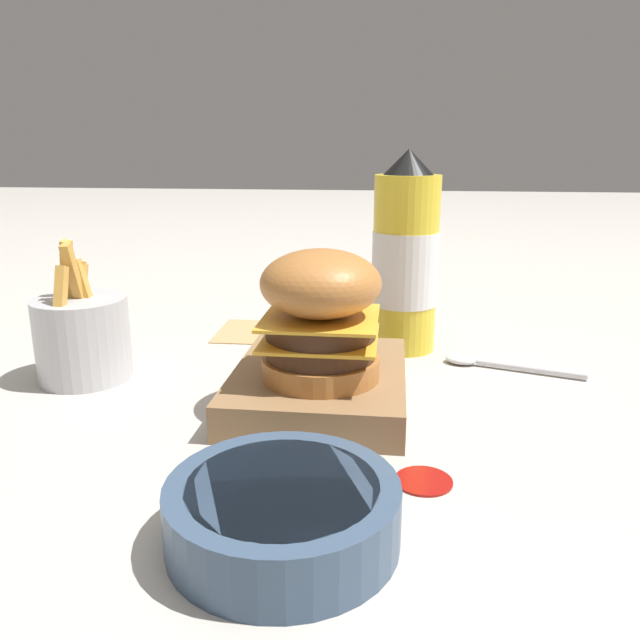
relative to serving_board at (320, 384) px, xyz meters
The scene contains 9 objects.
ground_plane 0.06m from the serving_board, 48.14° to the right, with size 6.00×6.00×0.00m, color #B7B2A8.
serving_board is the anchor object (origin of this frame).
burger 0.08m from the serving_board, behind, with size 0.11×0.11×0.12m.
ketchup_bottle 0.22m from the serving_board, 24.62° to the right, with size 0.08×0.08×0.25m.
fries_basket 0.27m from the serving_board, 83.06° to the left, with size 0.10×0.10×0.15m.
side_bowl 0.23m from the serving_board, behind, with size 0.15×0.15×0.04m.
spoon 0.22m from the serving_board, 56.09° to the right, with size 0.06×0.16×0.01m.
ketchup_puddle 0.18m from the serving_board, 146.45° to the right, with size 0.04×0.04×0.00m.
parchment_square 0.25m from the serving_board, 26.39° to the left, with size 0.11×0.11×0.00m.
Camera 1 is at (-0.62, -0.03, 0.25)m, focal length 35.00 mm.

